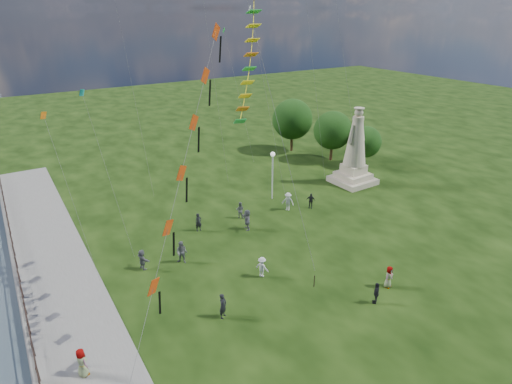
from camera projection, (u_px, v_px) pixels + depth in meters
ground at (510, 165)px, 52.06m from camera, size 106.50×160.00×0.60m
waterfront at (49, 320)px, 25.92m from camera, size 200.00×200.00×1.51m
statue at (355, 156)px, 44.91m from camera, size 4.11×4.11×8.12m
lamppost at (273, 165)px, 40.86m from camera, size 0.45×0.45×4.84m
tree_row at (318, 127)px, 52.82m from camera, size 8.14×13.80×6.80m
person_0 at (223, 306)px, 25.74m from camera, size 0.72×0.66×1.66m
person_1 at (182, 252)px, 31.29m from camera, size 0.97×0.97×1.74m
person_2 at (262, 267)px, 29.73m from camera, size 0.89×1.10×1.52m
person_3 at (376, 293)px, 27.03m from camera, size 0.96×0.90×1.49m
person_4 at (389, 277)px, 28.57m from camera, size 0.86×0.66×1.57m
person_5 at (142, 259)px, 30.59m from camera, size 0.93×1.53×1.54m
person_6 at (199, 222)px, 35.86m from camera, size 0.58×0.39×1.58m
person_7 at (240, 210)px, 38.13m from camera, size 0.85×0.84×1.52m
person_8 at (288, 201)px, 39.53m from camera, size 1.16×1.24×1.74m
person_9 at (311, 201)px, 40.04m from camera, size 0.92×0.92×1.47m
person_10 at (82, 364)px, 21.54m from camera, size 0.74×0.92×1.64m
person_11 at (247, 220)px, 36.07m from camera, size 1.21×1.82×1.81m
red_kite_train at (187, 155)px, 22.25m from camera, size 10.28×9.35×16.58m
small_kites at (213, 28)px, 39.58m from camera, size 30.34×20.82×30.79m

